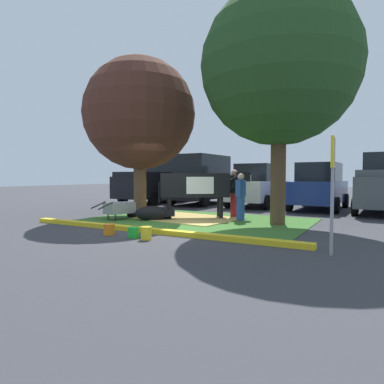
# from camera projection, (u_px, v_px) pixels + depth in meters

# --- Properties ---
(ground_plane) EXTENTS (80.00, 80.00, 0.00)m
(ground_plane) POSITION_uv_depth(u_px,v_px,m) (157.00, 226.00, 9.65)
(ground_plane) COLOR #38383D
(grass_island) EXTENTS (7.01, 4.88, 0.02)m
(grass_island) POSITION_uv_depth(u_px,v_px,m) (196.00, 221.00, 10.84)
(grass_island) COLOR #386B28
(grass_island) RESTS_ON ground
(curb_yellow) EXTENTS (8.21, 0.24, 0.12)m
(curb_yellow) POSITION_uv_depth(u_px,v_px,m) (147.00, 230.00, 8.58)
(curb_yellow) COLOR yellow
(curb_yellow) RESTS_ON ground
(hay_bedding) EXTENTS (3.52, 2.85, 0.04)m
(hay_bedding) POSITION_uv_depth(u_px,v_px,m) (188.00, 218.00, 11.30)
(hay_bedding) COLOR tan
(hay_bedding) RESTS_ON ground
(shade_tree_left) EXTENTS (4.06, 4.06, 5.75)m
(shade_tree_left) POSITION_uv_depth(u_px,v_px,m) (139.00, 114.00, 12.22)
(shade_tree_left) COLOR brown
(shade_tree_left) RESTS_ON ground
(shade_tree_right) EXTENTS (4.58, 4.58, 6.92)m
(shade_tree_right) POSITION_uv_depth(u_px,v_px,m) (279.00, 67.00, 9.72)
(shade_tree_right) COLOR #4C3823
(shade_tree_right) RESTS_ON ground
(cow_holstein) EXTENTS (2.82, 2.04, 1.58)m
(cow_holstein) POSITION_uv_depth(u_px,v_px,m) (198.00, 186.00, 11.35)
(cow_holstein) COLOR black
(cow_holstein) RESTS_ON ground
(calf_lying) EXTENTS (1.30, 0.95, 0.48)m
(calf_lying) POSITION_uv_depth(u_px,v_px,m) (153.00, 213.00, 10.85)
(calf_lying) COLOR black
(calf_lying) RESTS_ON ground
(person_handler) EXTENTS (0.34, 0.51, 1.53)m
(person_handler) POSITION_uv_depth(u_px,v_px,m) (241.00, 196.00, 10.85)
(person_handler) COLOR #23478C
(person_handler) RESTS_ON ground
(person_visitor_near) EXTENTS (0.37, 0.43, 1.67)m
(person_visitor_near) POSITION_uv_depth(u_px,v_px,m) (234.00, 192.00, 11.62)
(person_visitor_near) COLOR maroon
(person_visitor_near) RESTS_ON ground
(wheelbarrow) EXTENTS (0.88, 1.62, 0.63)m
(wheelbarrow) POSITION_uv_depth(u_px,v_px,m) (120.00, 208.00, 11.07)
(wheelbarrow) COLOR gray
(wheelbarrow) RESTS_ON ground
(parking_sign) EXTENTS (0.06, 0.44, 2.15)m
(parking_sign) POSITION_uv_depth(u_px,v_px,m) (333.00, 172.00, 6.04)
(parking_sign) COLOR #99999E
(parking_sign) RESTS_ON ground
(bucket_orange) EXTENTS (0.30, 0.30, 0.27)m
(bucket_orange) POSITION_uv_depth(u_px,v_px,m) (109.00, 229.00, 8.25)
(bucket_orange) COLOR orange
(bucket_orange) RESTS_ON ground
(bucket_green) EXTENTS (0.28, 0.28, 0.25)m
(bucket_green) POSITION_uv_depth(u_px,v_px,m) (133.00, 232.00, 7.85)
(bucket_green) COLOR green
(bucket_green) RESTS_ON ground
(bucket_yellow) EXTENTS (0.27, 0.27, 0.30)m
(bucket_yellow) POSITION_uv_depth(u_px,v_px,m) (146.00, 233.00, 7.63)
(bucket_yellow) COLOR yellow
(bucket_yellow) RESTS_ON ground
(pickup_truck_black) EXTENTS (2.36, 5.46, 2.42)m
(pickup_truck_black) POSITION_uv_depth(u_px,v_px,m) (160.00, 182.00, 18.54)
(pickup_truck_black) COLOR black
(pickup_truck_black) RESTS_ON ground
(suv_black) EXTENTS (2.24, 4.66, 2.52)m
(suv_black) POSITION_uv_depth(u_px,v_px,m) (203.00, 180.00, 17.30)
(suv_black) COLOR black
(suv_black) RESTS_ON ground
(hatchback_white) EXTENTS (2.13, 4.46, 2.02)m
(hatchback_white) POSITION_uv_depth(u_px,v_px,m) (258.00, 186.00, 16.02)
(hatchback_white) COLOR silver
(hatchback_white) RESTS_ON ground
(sedan_blue) EXTENTS (2.13, 4.46, 2.02)m
(sedan_blue) POSITION_uv_depth(u_px,v_px,m) (319.00, 187.00, 14.57)
(sedan_blue) COLOR navy
(sedan_blue) RESTS_ON ground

